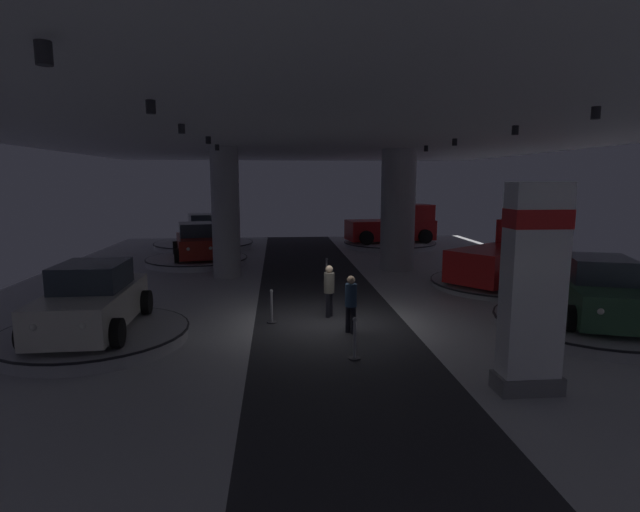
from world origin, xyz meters
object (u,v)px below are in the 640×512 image
(display_platform_far_left, at_px, (197,260))
(display_platform_mid_right, at_px, (504,283))
(display_platform_deep_left, at_px, (204,245))
(display_platform_deep_right, at_px, (390,244))
(column_right, at_px, (398,210))
(display_car_deep_left, at_px, (203,230))
(column_left, at_px, (226,213))
(brand_sign_pylon, at_px, (533,287))
(display_platform_near_left, at_px, (94,336))
(pickup_truck_deep_right, at_px, (395,227))
(display_car_near_right, at_px, (599,291))
(visitor_walking_near, at_px, (351,301))
(display_car_near_left, at_px, (92,300))
(pickup_truck_mid_right, at_px, (510,256))
(display_platform_near_right, at_px, (596,324))
(visitor_walking_far, at_px, (329,288))
(display_car_far_left, at_px, (196,242))

(display_platform_far_left, bearing_deg, display_platform_mid_right, -26.51)
(display_platform_deep_left, bearing_deg, display_platform_deep_right, -3.00)
(column_right, xyz_separation_m, display_car_deep_left, (-10.05, 8.28, -1.64))
(column_left, relative_size, brand_sign_pylon, 1.34)
(display_platform_near_left, bearing_deg, pickup_truck_deep_right, 55.48)
(display_car_near_right, height_order, display_platform_deep_left, display_car_near_right)
(display_car_near_right, bearing_deg, column_right, 108.29)
(display_platform_deep_right, height_order, display_platform_deep_left, display_platform_deep_left)
(display_car_deep_left, height_order, visitor_walking_near, display_car_deep_left)
(pickup_truck_deep_right, xyz_separation_m, display_platform_far_left, (-11.27, -5.41, -1.07))
(display_platform_mid_right, bearing_deg, visitor_walking_near, -141.92)
(visitor_walking_near, bearing_deg, display_car_near_left, -178.22)
(visitor_walking_near, bearing_deg, column_right, 69.31)
(pickup_truck_mid_right, height_order, display_platform_near_right, pickup_truck_mid_right)
(display_car_near_right, xyz_separation_m, display_car_deep_left, (-13.29, 18.09, 0.01))
(column_left, distance_m, display_platform_near_left, 9.28)
(pickup_truck_mid_right, bearing_deg, display_platform_near_right, -93.09)
(pickup_truck_mid_right, height_order, visitor_walking_far, pickup_truck_mid_right)
(pickup_truck_mid_right, xyz_separation_m, display_platform_near_left, (-13.79, -5.81, -0.97))
(display_car_far_left, relative_size, visitor_walking_near, 2.82)
(visitor_walking_far, bearing_deg, display_platform_far_left, 118.65)
(column_left, distance_m, display_platform_near_right, 14.18)
(brand_sign_pylon, height_order, visitor_walking_near, brand_sign_pylon)
(display_platform_deep_left, height_order, display_car_deep_left, display_car_deep_left)
(pickup_truck_mid_right, xyz_separation_m, display_car_far_left, (-13.08, 6.23, -0.07))
(display_platform_mid_right, distance_m, display_platform_far_left, 14.32)
(display_platform_deep_right, relative_size, display_platform_near_left, 1.20)
(brand_sign_pylon, distance_m, display_platform_deep_right, 21.35)
(display_platform_deep_right, relative_size, display_car_near_left, 1.33)
(display_platform_near_left, relative_size, display_car_deep_left, 1.05)
(display_platform_far_left, height_order, display_car_near_left, display_car_near_left)
(column_right, relative_size, pickup_truck_mid_right, 1.00)
(display_platform_mid_right, relative_size, display_platform_near_right, 1.04)
(display_platform_deep_left, bearing_deg, visitor_walking_near, -70.02)
(column_right, bearing_deg, brand_sign_pylon, -92.88)
(display_car_far_left, xyz_separation_m, display_platform_deep_left, (-0.51, 5.94, -0.89))
(display_car_far_left, distance_m, display_platform_deep_left, 6.03)
(display_platform_mid_right, bearing_deg, display_platform_near_right, -90.59)
(display_car_near_right, bearing_deg, display_car_near_left, 179.55)
(visitor_walking_near, bearing_deg, pickup_truck_deep_right, 72.77)
(display_platform_far_left, xyz_separation_m, display_car_near_right, (12.77, -12.09, 0.92))
(display_car_far_left, xyz_separation_m, visitor_walking_near, (5.95, -11.81, -0.18))
(column_right, relative_size, display_platform_deep_left, 0.92)
(column_left, height_order, display_platform_near_right, column_left)
(column_left, distance_m, display_platform_far_left, 4.68)
(display_platform_deep_right, height_order, visitor_walking_near, visitor_walking_near)
(column_right, bearing_deg, visitor_walking_near, -110.69)
(brand_sign_pylon, height_order, display_car_deep_left, brand_sign_pylon)
(display_platform_deep_right, relative_size, display_car_far_left, 1.26)
(pickup_truck_mid_right, xyz_separation_m, display_car_near_left, (-13.79, -5.78, -0.05))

